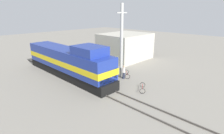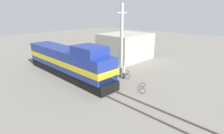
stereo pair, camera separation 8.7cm
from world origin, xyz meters
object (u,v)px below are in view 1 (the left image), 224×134
billboard_sign (88,53)px  bicycle (127,74)px  locomotive (69,62)px  utility_pole (121,42)px  vendor_umbrella (107,59)px  person_bystander (124,72)px  bicycle_spare (142,88)px

billboard_sign → bicycle: size_ratio=1.86×
locomotive → utility_pole: 7.51m
utility_pole → vendor_umbrella: utility_pole is taller
bicycle → vendor_umbrella: bearing=139.2°
utility_pole → person_bystander: 3.88m
bicycle → bicycle_spare: bearing=-72.6°
locomotive → vendor_umbrella: 5.52m
vendor_umbrella → bicycle: bearing=-86.4°
billboard_sign → person_bystander: size_ratio=1.87×
person_bystander → bicycle_spare: (-1.28, -3.86, -0.67)m
utility_pole → bicycle_spare: (-1.60, -4.61, -4.46)m
locomotive → bicycle_spare: size_ratio=9.33×
locomotive → bicycle: size_ratio=9.22×
utility_pole → billboard_sign: (-0.66, 6.19, -2.31)m
locomotive → vendor_umbrella: size_ratio=7.97×
locomotive → billboard_sign: locomotive is taller
locomotive → utility_pole: size_ratio=1.78×
vendor_umbrella → locomotive: bearing=157.2°
person_bystander → vendor_umbrella: bearing=79.8°
vendor_umbrella → person_bystander: vendor_umbrella is taller
vendor_umbrella → billboard_sign: bearing=107.6°
locomotive → person_bystander: bearing=-53.2°
person_bystander → bicycle_spare: bearing=-108.3°
locomotive → person_bystander: locomotive is taller
billboard_sign → utility_pole: bearing=-83.9°
bicycle_spare → utility_pole: bearing=126.3°
utility_pole → person_bystander: (-0.32, -0.75, -3.79)m
billboard_sign → bicycle_spare: size_ratio=1.88×
vendor_umbrella → billboard_sign: (-1.01, 3.17, 0.66)m
utility_pole → bicycle: size_ratio=5.18×
utility_pole → locomotive: bearing=132.6°
locomotive → bicycle: 7.96m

